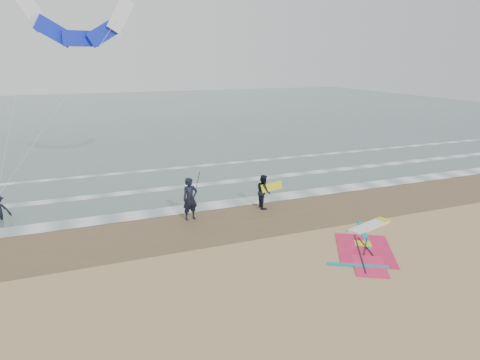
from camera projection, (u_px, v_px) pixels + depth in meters
name	position (u px, v px, depth m)	size (l,w,h in m)	color
ground	(295.00, 279.00, 14.57)	(120.00, 120.00, 0.00)	tan
sea_water	(121.00, 114.00, 57.39)	(120.00, 80.00, 0.02)	#47605E
wet_sand_band	(232.00, 220.00, 19.92)	(120.00, 5.00, 0.01)	brown
foam_waterline	(204.00, 193.00, 23.87)	(120.00, 9.15, 0.02)	white
windsurf_rig	(367.00, 243.00, 17.36)	(5.04, 4.77, 0.12)	white
person_standing	(190.00, 199.00, 19.72)	(0.73, 0.48, 2.01)	black
person_walking	(264.00, 191.00, 21.34)	(0.83, 0.65, 1.71)	black
held_pole	(196.00, 188.00, 19.70)	(0.17, 0.86, 1.82)	black
carried_kiteboard	(272.00, 187.00, 21.33)	(1.30, 0.51, 0.39)	yellow
surf_kite	(79.00, 26.00, 23.04)	(7.56, 4.89, 9.57)	white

